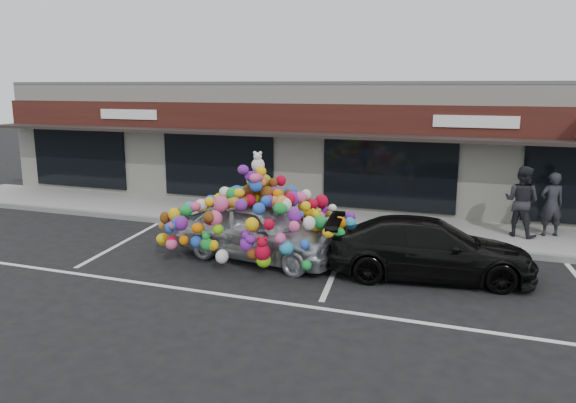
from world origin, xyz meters
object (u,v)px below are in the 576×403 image
(toy_car, at_px, (260,223))
(pedestrian_a, at_px, (552,204))
(pedestrian_b, at_px, (522,201))
(black_sedan, at_px, (429,249))

(toy_car, distance_m, pedestrian_a, 7.98)
(toy_car, height_order, pedestrian_a, toy_car)
(pedestrian_a, xyz_separation_m, pedestrian_b, (-0.77, -0.30, 0.09))
(toy_car, distance_m, black_sedan, 4.04)
(pedestrian_a, bearing_deg, black_sedan, 36.25)
(black_sedan, xyz_separation_m, pedestrian_a, (2.74, 4.15, 0.37))
(pedestrian_a, relative_size, pedestrian_b, 0.91)
(toy_car, height_order, black_sedan, toy_car)
(black_sedan, height_order, pedestrian_a, pedestrian_a)
(toy_car, xyz_separation_m, black_sedan, (4.03, 0.07, -0.25))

